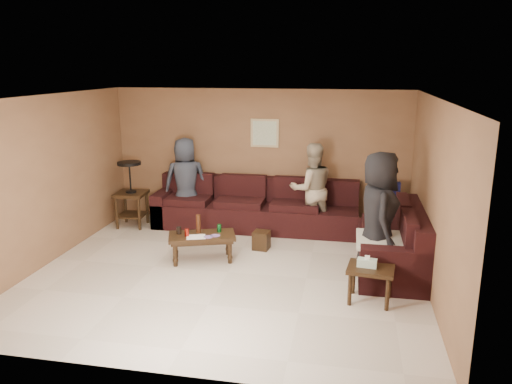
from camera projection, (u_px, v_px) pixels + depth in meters
The scene contains 10 objects.
room at pixel (226, 159), 6.81m from camera, with size 5.60×5.50×2.50m.
sectional_sofa at pixel (296, 223), 8.44m from camera, with size 4.65×2.90×0.97m.
coffee_table at pixel (202, 238), 7.59m from camera, with size 1.10×0.79×0.70m.
end_table_left at pixel (131, 193), 9.15m from camera, with size 0.56×0.56×1.21m.
side_table_right at pixel (370, 272), 6.24m from camera, with size 0.62×0.53×0.61m.
waste_bin at pixel (261, 240), 8.10m from camera, with size 0.25×0.25×0.30m, color black.
wall_art at pixel (265, 133), 9.14m from camera, with size 0.52×0.04×0.52m.
person_left at pixel (186, 181), 9.23m from camera, with size 0.80×0.52×1.64m, color #2D333F.
person_middle at pixel (312, 189), 8.71m from camera, with size 0.79×0.61×1.62m, color tan.
person_right at pixel (378, 215), 6.89m from camera, with size 0.87×0.57×1.79m, color black.
Camera 1 is at (1.66, -6.51, 2.92)m, focal length 35.00 mm.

